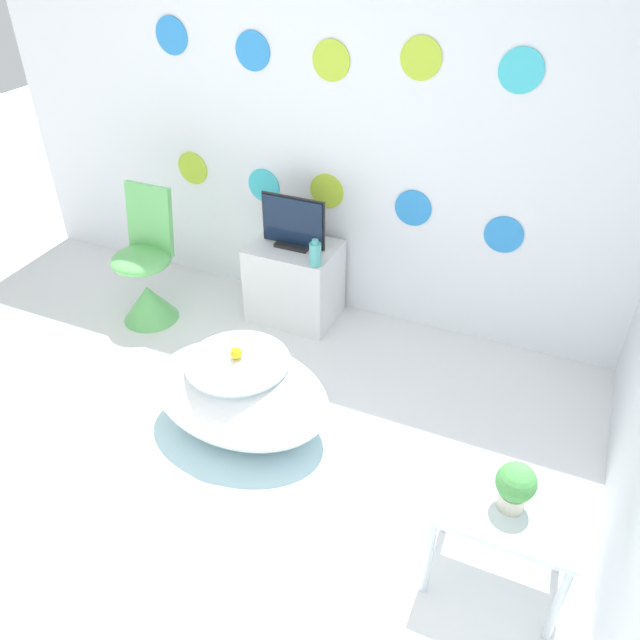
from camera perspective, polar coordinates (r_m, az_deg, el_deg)
ground_plane at (r=2.80m, az=-17.93°, el=-21.22°), size 12.00×12.00×0.00m
wall_back_dotted at (r=3.59m, az=1.45°, el=19.44°), size 4.49×0.05×2.60m
rug at (r=3.13m, az=-7.29°, el=-11.46°), size 1.01×0.70×0.01m
bathtub at (r=3.08m, az=-7.26°, el=-6.68°), size 0.90×0.60×0.44m
rubber_duck at (r=2.92m, az=-7.70°, el=-2.98°), size 0.06×0.06×0.07m
chair at (r=3.97m, az=-15.58°, el=3.49°), size 0.36×0.36×0.84m
tv_cabinet at (r=3.86m, az=-2.34°, el=3.53°), size 0.52×0.40×0.49m
tv at (r=3.68m, az=-2.47°, el=8.70°), size 0.40×0.12×0.31m
vase at (r=3.50m, az=-0.44°, el=6.06°), size 0.07×0.07×0.16m
side_table at (r=2.46m, az=16.66°, el=-17.10°), size 0.51×0.35×0.44m
potted_plant_left at (r=2.32m, az=17.43°, el=-14.22°), size 0.14×0.14×0.20m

